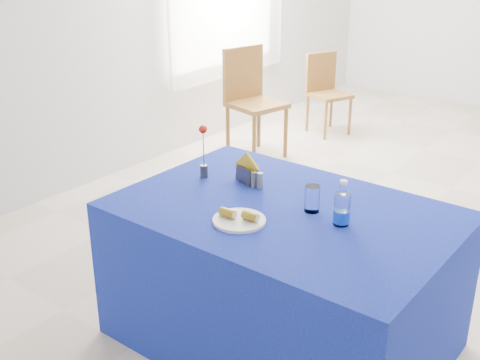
# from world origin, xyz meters

# --- Properties ---
(floor) EXTENTS (7.00, 7.00, 0.00)m
(floor) POSITION_xyz_m (0.00, 0.00, 0.00)
(floor) COLOR beige
(floor) RESTS_ON ground
(plate) EXTENTS (0.25, 0.25, 0.01)m
(plate) POSITION_xyz_m (-0.07, -2.03, 0.77)
(plate) COLOR white
(plate) RESTS_ON blue_table
(drinking_glass) EXTENTS (0.07, 0.07, 0.13)m
(drinking_glass) POSITION_xyz_m (0.13, -1.73, 0.82)
(drinking_glass) COLOR white
(drinking_glass) RESTS_ON blue_table
(salt_shaker) EXTENTS (0.03, 0.03, 0.08)m
(salt_shaker) POSITION_xyz_m (-0.23, -1.66, 0.80)
(salt_shaker) COLOR slate
(salt_shaker) RESTS_ON blue_table
(pepper_shaker) EXTENTS (0.03, 0.03, 0.08)m
(pepper_shaker) POSITION_xyz_m (-0.26, -1.67, 0.80)
(pepper_shaker) COLOR slate
(pepper_shaker) RESTS_ON blue_table
(blue_table) EXTENTS (1.60, 1.10, 0.76)m
(blue_table) POSITION_xyz_m (0.01, -1.78, 0.38)
(blue_table) COLOR #101398
(blue_table) RESTS_ON floor
(water_bottle) EXTENTS (0.08, 0.08, 0.21)m
(water_bottle) POSITION_xyz_m (0.30, -1.76, 0.83)
(water_bottle) COLOR silver
(water_bottle) RESTS_ON blue_table
(napkin_holder) EXTENTS (0.16, 0.10, 0.17)m
(napkin_holder) POSITION_xyz_m (-0.34, -1.63, 0.81)
(napkin_holder) COLOR #38383D
(napkin_holder) RESTS_ON blue_table
(rose_vase) EXTENTS (0.05, 0.05, 0.29)m
(rose_vase) POSITION_xyz_m (-0.56, -1.72, 0.90)
(rose_vase) COLOR #29282E
(rose_vase) RESTS_ON blue_table
(chair_win_a) EXTENTS (0.55, 0.55, 1.02)m
(chair_win_a) POSITION_xyz_m (-1.85, 0.42, 0.59)
(chair_win_a) COLOR olive
(chair_win_a) RESTS_ON floor
(chair_win_b) EXTENTS (0.48, 0.48, 0.83)m
(chair_win_b) POSITION_xyz_m (-1.66, 1.47, 0.48)
(chair_win_b) COLOR olive
(chair_win_b) RESTS_ON floor
(banana_pieces) EXTENTS (0.19, 0.08, 0.04)m
(banana_pieces) POSITION_xyz_m (-0.08, -2.03, 0.80)
(banana_pieces) COLOR gold
(banana_pieces) RESTS_ON plate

